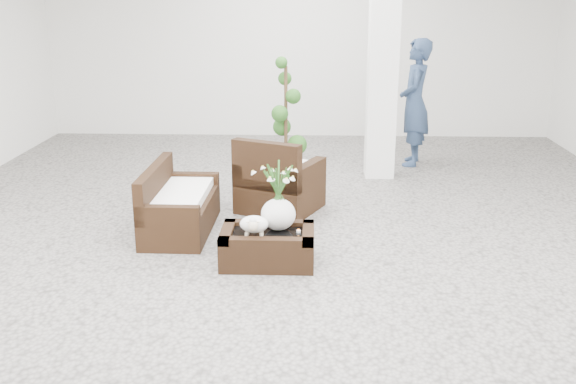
{
  "coord_description": "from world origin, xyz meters",
  "views": [
    {
      "loc": [
        0.23,
        -6.45,
        2.57
      ],
      "look_at": [
        0.0,
        -0.1,
        0.62
      ],
      "focal_mm": 41.3,
      "sensor_mm": 36.0,
      "label": 1
    }
  ],
  "objects_px": {
    "coffee_table": "(268,248)",
    "armchair": "(280,173)",
    "loveseat": "(180,199)",
    "topiary": "(286,113)"
  },
  "relations": [
    {
      "from": "armchair",
      "to": "loveseat",
      "type": "relative_size",
      "value": 0.66
    },
    {
      "from": "coffee_table",
      "to": "armchair",
      "type": "distance_m",
      "value": 1.68
    },
    {
      "from": "loveseat",
      "to": "topiary",
      "type": "height_order",
      "value": "topiary"
    },
    {
      "from": "coffee_table",
      "to": "loveseat",
      "type": "height_order",
      "value": "loveseat"
    },
    {
      "from": "coffee_table",
      "to": "armchair",
      "type": "xyz_separation_m",
      "value": [
        0.04,
        1.66,
        0.3
      ]
    },
    {
      "from": "loveseat",
      "to": "topiary",
      "type": "distance_m",
      "value": 3.11
    },
    {
      "from": "coffee_table",
      "to": "armchair",
      "type": "height_order",
      "value": "armchair"
    },
    {
      "from": "armchair",
      "to": "loveseat",
      "type": "distance_m",
      "value": 1.32
    },
    {
      "from": "coffee_table",
      "to": "armchair",
      "type": "relative_size",
      "value": 0.99
    },
    {
      "from": "armchair",
      "to": "coffee_table",
      "type": "bearing_deg",
      "value": 113.19
    }
  ]
}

